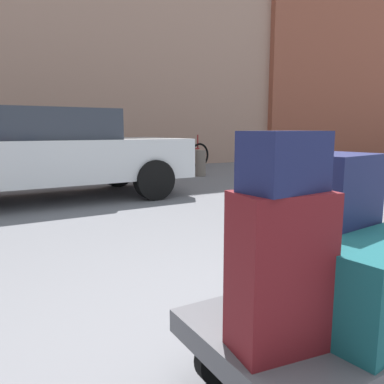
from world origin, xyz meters
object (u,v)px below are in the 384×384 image
Objects in this scene: duffel_bag_navy_topmost_pile at (284,162)px; parked_car at (44,152)px; bollard_kerb_near at (149,166)px; bollard_kerb_mid at (201,163)px; luggage_cart at (332,328)px; suitcase_navy_front_left at (334,226)px; bicycle_leaning at (186,156)px; suitcase_maroon_rear_right at (280,272)px.

parked_car is at bearing 83.43° from duffel_bag_navy_topmost_pile.
bollard_kerb_near is 1.00× the size of bollard_kerb_mid.
luggage_cart is 0.44m from suitcase_navy_front_left.
bicycle_leaning is 1.83m from bollard_kerb_mid.
bicycle_leaning reaches higher than suitcase_maroon_rear_right.
bicycle_leaning is (4.05, 8.56, 0.11)m from luggage_cart.
duffel_bag_navy_topmost_pile is 7.38m from bollard_kerb_near.
bicycle_leaning reaches higher than bollard_kerb_mid.
bollard_kerb_near is at bearing 31.73° from parked_car.
luggage_cart is at bearing -146.58° from suitcase_navy_front_left.
duffel_bag_navy_topmost_pile reaches higher than bicycle_leaning.
duffel_bag_navy_topmost_pile reaches higher than suitcase_navy_front_left.
suitcase_maroon_rear_right is at bearing 0.00° from duffel_bag_navy_topmost_pile.
suitcase_maroon_rear_right is 0.91× the size of bollard_kerb_mid.
parked_car is 5.42m from bicycle_leaning.
suitcase_maroon_rear_right reaches higher than bollard_kerb_mid.
suitcase_navy_front_left is at bearing -114.92° from bicycle_leaning.
duffel_bag_navy_topmost_pile is at bearing -91.07° from parked_car.
suitcase_maroon_rear_right is at bearing -117.19° from bicycle_leaning.
parked_car is at bearing 84.77° from suitcase_navy_front_left.
bicycle_leaning is at bearing 36.69° from parked_car.
duffel_bag_navy_topmost_pile is 0.46× the size of bollard_kerb_mid.
parked_car is 4.07m from bollard_kerb_mid.
bicycle_leaning reaches higher than bollard_kerb_near.
suitcase_maroon_rear_right is 0.38m from duffel_bag_navy_topmost_pile.
duffel_bag_navy_topmost_pile is 9.73m from bicycle_leaning.
duffel_bag_navy_topmost_pile reaches higher than suitcase_maroon_rear_right.
parked_car reaches higher than duffel_bag_navy_topmost_pile.
bollard_kerb_near is at bearing 180.00° from bollard_kerb_mid.
parked_car is 2.87m from bollard_kerb_near.
suitcase_maroon_rear_right is at bearing -119.24° from bollard_kerb_mid.
luggage_cart is at bearing 19.19° from suitcase_maroon_rear_right.
parked_car is 6.98× the size of bollard_kerb_near.
suitcase_maroon_rear_right is (-0.39, -0.08, 0.35)m from luggage_cart.
suitcase_navy_front_left is 0.65m from duffel_bag_navy_topmost_pile.
suitcase_navy_front_left reaches higher than bollard_kerb_mid.
bicycle_leaning reaches higher than luggage_cart.
suitcase_navy_front_left is 1.07× the size of bollard_kerb_mid.
bicycle_leaning is (4.34, 3.23, -0.39)m from parked_car.
bicycle_leaning is at bearing 70.27° from suitcase_maroon_rear_right.
bicycle_leaning is 2.80× the size of bollard_kerb_near.
bollard_kerb_mid is at bearing 62.98° from luggage_cart.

